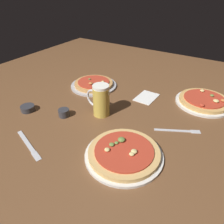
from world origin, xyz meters
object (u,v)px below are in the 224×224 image
at_px(beer_mug_dark, 101,100).
at_px(knife_spare, 29,145).
at_px(pizza_plate_side, 204,101).
at_px(fork_left, 178,131).
at_px(napkin_folded, 147,97).
at_px(pizza_plate_near, 124,153).
at_px(ramekin_sauce, 28,108).
at_px(ramekin_butter, 64,113).
at_px(pizza_plate_far, 94,84).

height_order(beer_mug_dark, knife_spare, beer_mug_dark).
xyz_separation_m(pizza_plate_side, fork_left, (-0.04, -0.33, -0.01)).
bearing_deg(napkin_folded, knife_spare, -111.29).
distance_m(pizza_plate_near, beer_mug_dark, 0.34).
bearing_deg(fork_left, ramekin_sauce, -161.13).
xyz_separation_m(pizza_plate_near, knife_spare, (-0.39, -0.16, -0.01)).
distance_m(pizza_plate_near, knife_spare, 0.42).
relative_size(pizza_plate_near, ramekin_butter, 5.58).
relative_size(beer_mug_dark, ramekin_butter, 2.93).
distance_m(pizza_plate_near, ramekin_butter, 0.42).
bearing_deg(ramekin_sauce, napkin_folded, 44.33).
bearing_deg(ramekin_sauce, fork_left, 18.87).
bearing_deg(napkin_folded, pizza_plate_side, 19.88).
relative_size(pizza_plate_near, pizza_plate_side, 1.02).
bearing_deg(pizza_plate_near, pizza_plate_side, 73.60).
bearing_deg(ramekin_butter, napkin_folded, 55.33).
bearing_deg(fork_left, pizza_plate_far, 164.32).
bearing_deg(ramekin_butter, pizza_plate_near, -12.53).
distance_m(pizza_plate_side, ramekin_butter, 0.79).
bearing_deg(beer_mug_dark, pizza_plate_near, -39.19).
distance_m(pizza_plate_near, fork_left, 0.32).
height_order(beer_mug_dark, ramekin_butter, beer_mug_dark).
distance_m(pizza_plate_far, napkin_folded, 0.37).
relative_size(pizza_plate_near, ramekin_sauce, 4.27).
bearing_deg(napkin_folded, ramekin_butter, -124.67).
distance_m(pizza_plate_side, knife_spare, 0.96).
bearing_deg(beer_mug_dark, ramekin_sauce, -152.46).
distance_m(pizza_plate_side, fork_left, 0.34).
xyz_separation_m(pizza_plate_near, beer_mug_dark, (-0.26, 0.21, 0.07)).
bearing_deg(fork_left, pizza_plate_near, -116.07).
relative_size(napkin_folded, knife_spare, 0.67).
height_order(pizza_plate_far, ramekin_butter, pizza_plate_far).
height_order(ramekin_sauce, ramekin_butter, ramekin_butter).
relative_size(pizza_plate_near, napkin_folded, 2.07).
bearing_deg(fork_left, knife_spare, -139.61).
height_order(napkin_folded, fork_left, napkin_folded).
height_order(ramekin_sauce, knife_spare, ramekin_sauce).
bearing_deg(pizza_plate_near, beer_mug_dark, 140.81).
xyz_separation_m(pizza_plate_far, napkin_folded, (0.36, 0.04, -0.01)).
bearing_deg(napkin_folded, pizza_plate_far, -172.96).
xyz_separation_m(beer_mug_dark, knife_spare, (-0.13, -0.37, -0.08)).
bearing_deg(beer_mug_dark, fork_left, 10.25).
height_order(beer_mug_dark, napkin_folded, beer_mug_dark).
bearing_deg(pizza_plate_far, napkin_folded, 7.04).
relative_size(pizza_plate_side, ramekin_sauce, 4.18).
height_order(pizza_plate_far, ramekin_sauce, pizza_plate_far).
bearing_deg(fork_left, pizza_plate_side, 82.71).
distance_m(pizza_plate_near, ramekin_sauce, 0.62).
bearing_deg(pizza_plate_side, napkin_folded, -160.12).
relative_size(ramekin_butter, fork_left, 0.29).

